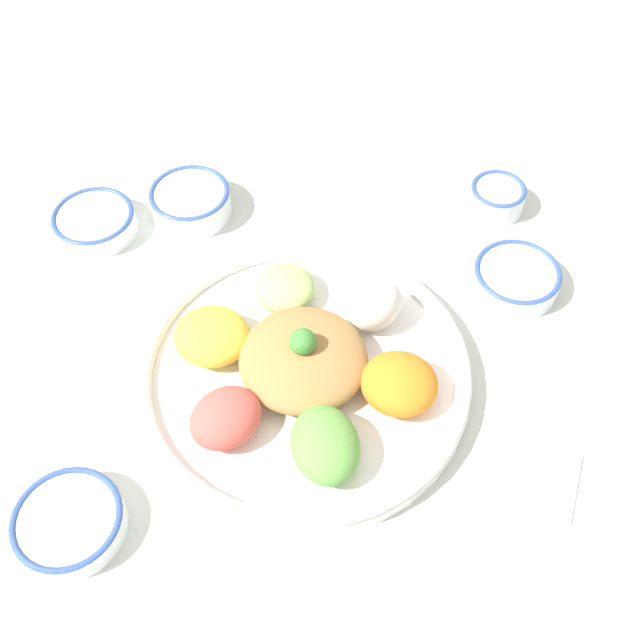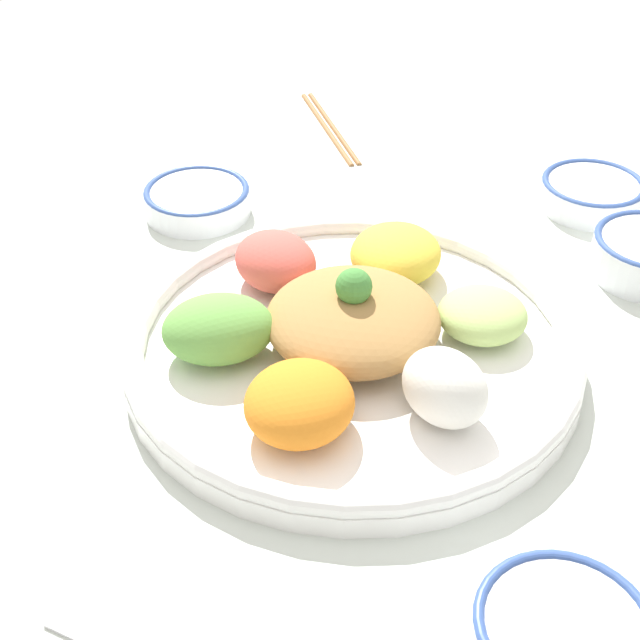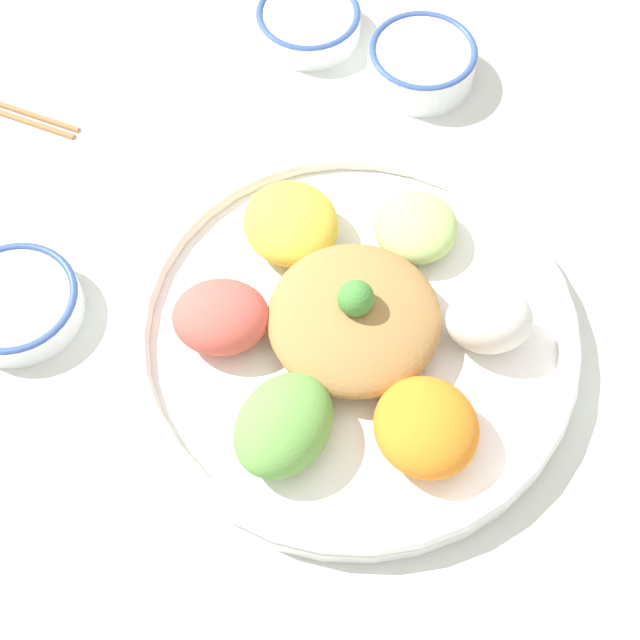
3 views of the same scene
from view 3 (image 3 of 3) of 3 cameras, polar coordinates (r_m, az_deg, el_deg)
ground_plane at (r=0.82m, az=4.56°, el=-2.01°), size 2.40×2.40×0.00m
salad_platter at (r=0.79m, az=2.06°, el=-0.66°), size 0.40×0.40×0.10m
rice_bowl_blue at (r=1.04m, az=-0.75°, el=18.59°), size 0.12×0.12×0.03m
sauce_bowl_dark at (r=1.00m, az=6.53°, el=16.13°), size 0.12×0.12×0.04m
rice_bowl_plain at (r=0.86m, az=-18.88°, el=1.05°), size 0.12×0.12×0.03m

